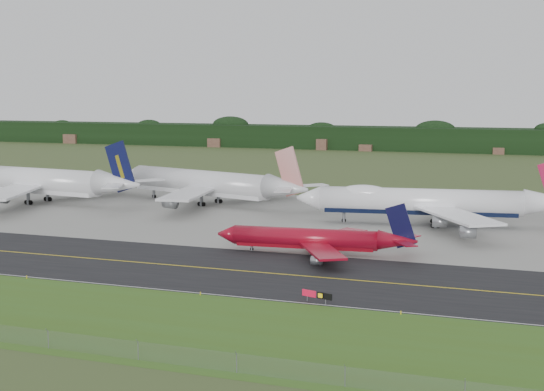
{
  "coord_description": "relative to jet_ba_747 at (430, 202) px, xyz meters",
  "views": [
    {
      "loc": [
        47.38,
        -120.82,
        30.1
      ],
      "look_at": [
        -2.3,
        22.0,
        9.41
      ],
      "focal_mm": 50.0,
      "sensor_mm": 36.0,
      "label": 1
    }
  ],
  "objects": [
    {
      "name": "jet_red_737",
      "position": [
        -15.96,
        -38.09,
        -2.55
      ],
      "size": [
        38.06,
        30.92,
        10.27
      ],
      "color": "maroon",
      "rests_on": "ground"
    },
    {
      "name": "jet_star_tail",
      "position": [
        -60.36,
        13.14,
        0.25
      ],
      "size": [
        63.0,
        51.42,
        16.94
      ],
      "color": "silver",
      "rests_on": "ground"
    },
    {
      "name": "taxiway",
      "position": [
        -25.46,
        -55.17,
        -5.38
      ],
      "size": [
        400.0,
        32.0,
        0.02
      ],
      "primitive_type": "cube",
      "color": "black",
      "rests_on": "ground"
    },
    {
      "name": "taxiway_centreline",
      "position": [
        -25.46,
        -55.17,
        -5.36
      ],
      "size": [
        400.0,
        0.4,
        0.0
      ],
      "primitive_type": "cube",
      "color": "yellow",
      "rests_on": "taxiway"
    },
    {
      "name": "jet_navy_gold",
      "position": [
        -106.22,
        0.76,
        0.5
      ],
      "size": [
        69.52,
        60.12,
        17.93
      ],
      "color": "white",
      "rests_on": "ground"
    },
    {
      "name": "apron",
      "position": [
        -25.46,
        -0.17,
        -5.39
      ],
      "size": [
        400.0,
        78.0,
        0.01
      ],
      "primitive_type": "cube",
      "color": "gray",
      "rests_on": "ground"
    },
    {
      "name": "jet_ba_747",
      "position": [
        0.0,
        0.0,
        0.0
      ],
      "size": [
        63.0,
        51.75,
        15.84
      ],
      "color": "white",
      "rests_on": "ground"
    },
    {
      "name": "grass_verge",
      "position": [
        -25.46,
        -86.17,
        -5.39
      ],
      "size": [
        400.0,
        30.0,
        0.01
      ],
      "primitive_type": "cube",
      "color": "#3C5D1B",
      "rests_on": "ground"
    },
    {
      "name": "horizon_treeline",
      "position": [
        -25.46,
        222.59,
        0.08
      ],
      "size": [
        700.0,
        25.0,
        12.0
      ],
      "color": "black",
      "rests_on": "ground"
    },
    {
      "name": "edge_marker_center",
      "position": [
        -24.31,
        -71.67,
        -5.14
      ],
      "size": [
        0.16,
        0.16,
        0.5
      ],
      "primitive_type": "cylinder",
      "color": "yellow",
      "rests_on": "ground"
    },
    {
      "name": "edge_marker_right",
      "position": [
        5.66,
        -71.67,
        -5.14
      ],
      "size": [
        0.16,
        0.16,
        0.5
      ],
      "primitive_type": "cylinder",
      "color": "yellow",
      "rests_on": "ground"
    },
    {
      "name": "taxiway_edge_line",
      "position": [
        -25.46,
        -70.67,
        -5.36
      ],
      "size": [
        400.0,
        0.25,
        0.0
      ],
      "primitive_type": "cube",
      "color": "silver",
      "rests_on": "taxiway"
    },
    {
      "name": "taxiway_sign",
      "position": [
        -6.76,
        -69.87,
        -4.22
      ],
      "size": [
        4.83,
        1.58,
        1.66
      ],
      "color": "slate",
      "rests_on": "ground"
    },
    {
      "name": "edge_marker_left",
      "position": [
        -55.25,
        -71.67,
        -5.14
      ],
      "size": [
        0.16,
        0.16,
        0.5
      ],
      "primitive_type": "cylinder",
      "color": "yellow",
      "rests_on": "ground"
    },
    {
      "name": "ground",
      "position": [
        -25.46,
        -51.17,
        -5.39
      ],
      "size": [
        600.0,
        600.0,
        0.0
      ],
      "primitive_type": "plane",
      "color": "#3F4E24",
      "rests_on": "ground"
    },
    {
      "name": "perimeter_fence",
      "position": [
        -25.46,
        -99.17,
        -4.29
      ],
      "size": [
        320.0,
        0.1,
        320.0
      ],
      "color": "slate",
      "rests_on": "ground"
    }
  ]
}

